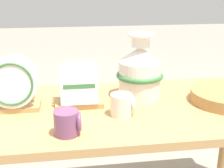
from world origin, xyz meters
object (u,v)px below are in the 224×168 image
Objects in this scene: dish_rack_round_plates at (14,89)px; mug_plum_glaze at (68,123)px; mug_cream_glaze at (123,105)px; ceramic_vase at (140,71)px; dish_rack_square_plates at (79,92)px.

mug_plum_glaze is at bearing -50.04° from dish_rack_round_plates.
ceramic_vase is at bearing 58.95° from mug_cream_glaze.
mug_plum_glaze is 1.00× the size of mug_cream_glaze.
dish_rack_square_plates is 0.29m from mug_plum_glaze.
ceramic_vase reaches higher than mug_plum_glaze.
dish_rack_round_plates is 1.09× the size of dish_rack_square_plates.
dish_rack_round_plates reaches higher than dish_rack_square_plates.
ceramic_vase is 1.35× the size of dish_rack_round_plates.
dish_rack_square_plates is at bearing 1.44° from dish_rack_round_plates.
mug_plum_glaze is at bearing -148.36° from mug_cream_glaze.
ceramic_vase is 0.49m from mug_plum_glaze.
dish_rack_square_plates is 2.13× the size of mug_cream_glaze.
mug_plum_glaze is 0.27m from mug_cream_glaze.
dish_rack_round_plates is (-0.58, -0.07, -0.04)m from ceramic_vase.
ceramic_vase is 3.14× the size of mug_cream_glaze.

